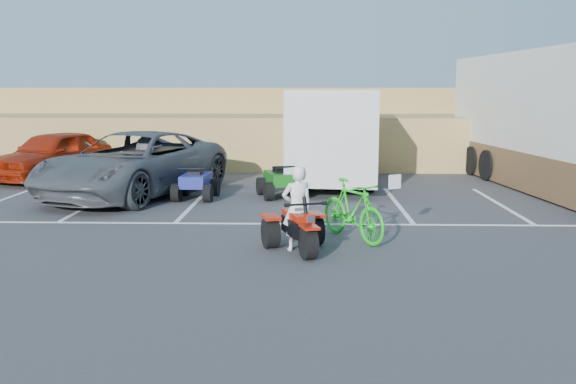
{
  "coord_description": "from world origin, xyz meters",
  "views": [
    {
      "loc": [
        0.26,
        -11.04,
        2.97
      ],
      "look_at": [
        -0.09,
        0.8,
        1.0
      ],
      "focal_mm": 38.0,
      "sensor_mm": 36.0,
      "label": 1
    }
  ],
  "objects_px": {
    "red_car": "(54,155)",
    "rv_motorhome": "(567,132)",
    "green_dirt_bike": "(353,210)",
    "grey_pickup": "(134,164)",
    "quad_atv_green": "(280,197)",
    "quad_atv_blue": "(196,199)",
    "rider": "(297,208)",
    "cargo_trailer": "(337,133)",
    "red_trike_atv": "(299,252)"
  },
  "relations": [
    {
      "from": "grey_pickup",
      "to": "quad_atv_green",
      "type": "bearing_deg",
      "value": 17.32
    },
    {
      "from": "grey_pickup",
      "to": "quad_atv_green",
      "type": "height_order",
      "value": "grey_pickup"
    },
    {
      "from": "cargo_trailer",
      "to": "red_trike_atv",
      "type": "bearing_deg",
      "value": -91.46
    },
    {
      "from": "red_trike_atv",
      "to": "quad_atv_blue",
      "type": "relative_size",
      "value": 1.08
    },
    {
      "from": "grey_pickup",
      "to": "cargo_trailer",
      "type": "xyz_separation_m",
      "value": [
        5.9,
        2.51,
        0.71
      ]
    },
    {
      "from": "cargo_trailer",
      "to": "quad_atv_blue",
      "type": "xyz_separation_m",
      "value": [
        -4.04,
        -3.04,
        -1.62
      ]
    },
    {
      "from": "green_dirt_bike",
      "to": "grey_pickup",
      "type": "bearing_deg",
      "value": 107.45
    },
    {
      "from": "green_dirt_bike",
      "to": "grey_pickup",
      "type": "distance_m",
      "value": 7.77
    },
    {
      "from": "red_trike_atv",
      "to": "rv_motorhome",
      "type": "relative_size",
      "value": 0.13
    },
    {
      "from": "grey_pickup",
      "to": "quad_atv_blue",
      "type": "relative_size",
      "value": 4.53
    },
    {
      "from": "red_trike_atv",
      "to": "grey_pickup",
      "type": "distance_m",
      "value": 7.79
    },
    {
      "from": "red_trike_atv",
      "to": "green_dirt_bike",
      "type": "relative_size",
      "value": 0.77
    },
    {
      "from": "green_dirt_bike",
      "to": "red_car",
      "type": "xyz_separation_m",
      "value": [
        -9.52,
        8.36,
        0.22
      ]
    },
    {
      "from": "green_dirt_bike",
      "to": "quad_atv_green",
      "type": "height_order",
      "value": "green_dirt_bike"
    },
    {
      "from": "rider",
      "to": "quad_atv_green",
      "type": "relative_size",
      "value": 1.1
    },
    {
      "from": "red_trike_atv",
      "to": "rv_motorhome",
      "type": "distance_m",
      "value": 10.82
    },
    {
      "from": "rider",
      "to": "grey_pickup",
      "type": "height_order",
      "value": "grey_pickup"
    },
    {
      "from": "rider",
      "to": "quad_atv_green",
      "type": "distance_m",
      "value": 5.88
    },
    {
      "from": "cargo_trailer",
      "to": "quad_atv_blue",
      "type": "bearing_deg",
      "value": -137.17
    },
    {
      "from": "red_trike_atv",
      "to": "green_dirt_bike",
      "type": "xyz_separation_m",
      "value": [
        1.05,
        0.97,
        0.61
      ]
    },
    {
      "from": "cargo_trailer",
      "to": "grey_pickup",
      "type": "bearing_deg",
      "value": -151.08
    },
    {
      "from": "red_car",
      "to": "rv_motorhome",
      "type": "bearing_deg",
      "value": 12.73
    },
    {
      "from": "rider",
      "to": "grey_pickup",
      "type": "xyz_separation_m",
      "value": [
        -4.75,
        5.94,
        0.11
      ]
    },
    {
      "from": "rider",
      "to": "red_trike_atv",
      "type": "bearing_deg",
      "value": 90.0
    },
    {
      "from": "green_dirt_bike",
      "to": "quad_atv_green",
      "type": "bearing_deg",
      "value": 77.14
    },
    {
      "from": "rv_motorhome",
      "to": "quad_atv_blue",
      "type": "height_order",
      "value": "rv_motorhome"
    },
    {
      "from": "red_car",
      "to": "rv_motorhome",
      "type": "xyz_separation_m",
      "value": [
        16.31,
        -2.09,
        0.95
      ]
    },
    {
      "from": "red_trike_atv",
      "to": "rv_motorhome",
      "type": "height_order",
      "value": "rv_motorhome"
    },
    {
      "from": "red_car",
      "to": "quad_atv_blue",
      "type": "distance_m",
      "value": 6.76
    },
    {
      "from": "grey_pickup",
      "to": "quad_atv_blue",
      "type": "bearing_deg",
      "value": 3.4
    },
    {
      "from": "red_car",
      "to": "quad_atv_green",
      "type": "height_order",
      "value": "red_car"
    },
    {
      "from": "red_trike_atv",
      "to": "rider",
      "type": "relative_size",
      "value": 0.97
    },
    {
      "from": "rider",
      "to": "green_dirt_bike",
      "type": "distance_m",
      "value": 1.39
    },
    {
      "from": "red_car",
      "to": "rv_motorhome",
      "type": "height_order",
      "value": "rv_motorhome"
    },
    {
      "from": "cargo_trailer",
      "to": "green_dirt_bike",
      "type": "bearing_deg",
      "value": -84.52
    },
    {
      "from": "rv_motorhome",
      "to": "quad_atv_green",
      "type": "height_order",
      "value": "rv_motorhome"
    },
    {
      "from": "red_trike_atv",
      "to": "cargo_trailer",
      "type": "xyz_separation_m",
      "value": [
        1.11,
        8.59,
        1.62
      ]
    },
    {
      "from": "grey_pickup",
      "to": "quad_atv_blue",
      "type": "xyz_separation_m",
      "value": [
        1.86,
        -0.53,
        -0.91
      ]
    },
    {
      "from": "grey_pickup",
      "to": "rv_motorhome",
      "type": "distance_m",
      "value": 12.72
    },
    {
      "from": "red_car",
      "to": "cargo_trailer",
      "type": "xyz_separation_m",
      "value": [
        9.58,
        -0.75,
        0.79
      ]
    },
    {
      "from": "rider",
      "to": "red_car",
      "type": "relative_size",
      "value": 0.33
    },
    {
      "from": "grey_pickup",
      "to": "quad_atv_green",
      "type": "xyz_separation_m",
      "value": [
        4.18,
        -0.14,
        -0.91
      ]
    },
    {
      "from": "rv_motorhome",
      "to": "red_trike_atv",
      "type": "bearing_deg",
      "value": -143.37
    },
    {
      "from": "quad_atv_green",
      "to": "red_trike_atv",
      "type": "bearing_deg",
      "value": -100.52
    },
    {
      "from": "quad_atv_blue",
      "to": "quad_atv_green",
      "type": "height_order",
      "value": "quad_atv_green"
    },
    {
      "from": "red_trike_atv",
      "to": "rider",
      "type": "height_order",
      "value": "rider"
    },
    {
      "from": "grey_pickup",
      "to": "red_trike_atv",
      "type": "bearing_deg",
      "value": -32.53
    },
    {
      "from": "cargo_trailer",
      "to": "rv_motorhome",
      "type": "height_order",
      "value": "rv_motorhome"
    },
    {
      "from": "red_trike_atv",
      "to": "green_dirt_bike",
      "type": "bearing_deg",
      "value": 24.78
    },
    {
      "from": "red_trike_atv",
      "to": "red_car",
      "type": "distance_m",
      "value": 12.63
    }
  ]
}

